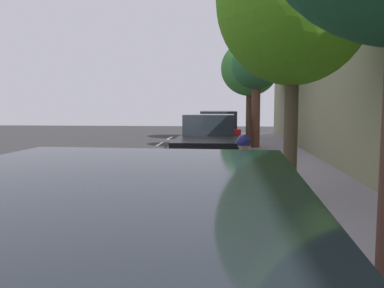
# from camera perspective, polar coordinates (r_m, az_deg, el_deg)

# --- Properties ---
(ground) EXTENTS (61.50, 61.50, 0.00)m
(ground) POSITION_cam_1_polar(r_m,az_deg,el_deg) (11.78, -1.65, -5.52)
(ground) COLOR #292929
(sidewalk) EXTENTS (3.05, 38.44, 0.15)m
(sidewalk) POSITION_cam_1_polar(r_m,az_deg,el_deg) (11.90, 15.51, -5.23)
(sidewalk) COLOR #9A919E
(sidewalk) RESTS_ON ground
(curb_edge) EXTENTS (0.16, 38.44, 0.15)m
(curb_edge) POSITION_cam_1_polar(r_m,az_deg,el_deg) (11.71, 7.75, -5.26)
(curb_edge) COLOR gray
(curb_edge) RESTS_ON ground
(lane_stripe_centre) EXTENTS (0.14, 35.80, 0.01)m
(lane_stripe_centre) POSITION_cam_1_polar(r_m,az_deg,el_deg) (11.08, -15.47, -6.41)
(lane_stripe_centre) COLOR white
(lane_stripe_centre) RESTS_ON ground
(lane_stripe_bike_edge) EXTENTS (0.12, 38.44, 0.01)m
(lane_stripe_bike_edge) POSITION_cam_1_polar(r_m,az_deg,el_deg) (11.74, 0.53, -5.54)
(lane_stripe_bike_edge) COLOR white
(lane_stripe_bike_edge) RESTS_ON ground
(building_facade) EXTENTS (0.50, 38.44, 5.50)m
(building_facade) POSITION_cam_1_polar(r_m,az_deg,el_deg) (12.17, 24.15, 7.36)
(building_facade) COLOR gray
(building_facade) RESTS_ON ground
(parked_pickup_black_second) EXTENTS (2.04, 5.31, 1.95)m
(parked_pickup_black_second) POSITION_cam_1_polar(r_m,az_deg,el_deg) (13.11, 2.30, -0.40)
(parked_pickup_black_second) COLOR black
(parked_pickup_black_second) RESTS_ON ground
(parked_suv_red_mid) EXTENTS (2.12, 4.77, 1.99)m
(parked_suv_red_mid) POSITION_cam_1_polar(r_m,az_deg,el_deg) (19.46, 3.73, 1.95)
(parked_suv_red_mid) COLOR maroon
(parked_suv_red_mid) RESTS_ON ground
(parked_sedan_tan_far) EXTENTS (1.91, 4.44, 1.52)m
(parked_sedan_tan_far) POSITION_cam_1_polar(r_m,az_deg,el_deg) (25.92, 3.94, 2.27)
(parked_sedan_tan_far) COLOR tan
(parked_sedan_tan_far) RESTS_ON ground
(bicycle_at_curb) EXTENTS (1.50, 0.96, 0.76)m
(bicycle_at_curb) POSITION_cam_1_polar(r_m,az_deg,el_deg) (8.00, 5.81, -8.17)
(bicycle_at_curb) COLOR black
(bicycle_at_curb) RESTS_ON ground
(cyclist_with_backpack) EXTENTS (0.55, 0.54, 1.74)m
(cyclist_with_backpack) POSITION_cam_1_polar(r_m,az_deg,el_deg) (7.45, 7.59, -3.84)
(cyclist_with_backpack) COLOR #C6B284
(cyclist_with_backpack) RESTS_ON ground
(street_tree_mid_block) EXTENTS (3.53, 3.53, 6.43)m
(street_tree_mid_block) POSITION_cam_1_polar(r_m,az_deg,el_deg) (9.76, 14.49, 19.44)
(street_tree_mid_block) COLOR #4C412C
(street_tree_mid_block) RESTS_ON sidewalk
(street_tree_far_end) EXTENTS (2.47, 2.47, 5.28)m
(street_tree_far_end) POSITION_cam_1_polar(r_m,az_deg,el_deg) (20.17, 9.26, 10.87)
(street_tree_far_end) COLOR brown
(street_tree_far_end) RESTS_ON sidewalk
(street_tree_corner) EXTENTS (3.61, 3.61, 6.17)m
(street_tree_corner) POSITION_cam_1_polar(r_m,az_deg,el_deg) (25.57, 8.32, 10.70)
(street_tree_corner) COLOR #4C3326
(street_tree_corner) RESTS_ON sidewalk
(fire_hydrant) EXTENTS (0.22, 0.22, 0.84)m
(fire_hydrant) POSITION_cam_1_polar(r_m,az_deg,el_deg) (11.68, 9.89, -2.83)
(fire_hydrant) COLOR red
(fire_hydrant) RESTS_ON sidewalk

